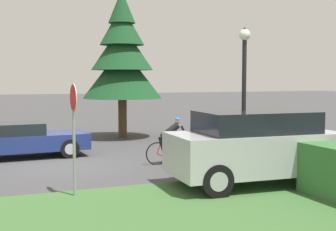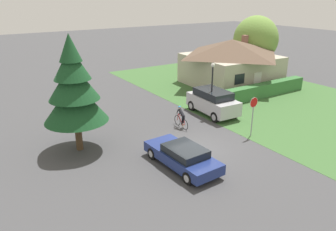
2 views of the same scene
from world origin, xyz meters
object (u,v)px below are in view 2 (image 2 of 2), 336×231
(stop_sign, at_px, (253,109))
(deciduous_tree_right, at_px, (256,39))
(cottage_house, at_px, (231,61))
(cyclist, at_px, (181,118))
(street_lamp, at_px, (212,82))
(conifer_tall_near, at_px, (74,89))
(sedan_left_lane, at_px, (182,156))
(parked_suv_right, at_px, (213,102))

(stop_sign, xyz_separation_m, deciduous_tree_right, (12.93, 12.14, 2.14))
(cottage_house, xyz_separation_m, cyclist, (-10.88, -6.83, -1.63))
(cyclist, distance_m, street_lamp, 3.88)
(cottage_house, xyz_separation_m, street_lamp, (-7.60, -6.09, 0.31))
(conifer_tall_near, bearing_deg, street_lamp, 1.29)
(sedan_left_lane, relative_size, street_lamp, 1.17)
(sedan_left_lane, bearing_deg, parked_suv_right, -53.52)
(cottage_house, bearing_deg, street_lamp, -139.05)
(cyclist, relative_size, street_lamp, 0.42)
(parked_suv_right, relative_size, stop_sign, 1.70)
(street_lamp, distance_m, deciduous_tree_right, 14.88)
(cottage_house, distance_m, parked_suv_right, 9.50)
(conifer_tall_near, xyz_separation_m, deciduous_tree_right, (23.04, 7.94, 0.23))
(sedan_left_lane, bearing_deg, street_lamp, -53.06)
(deciduous_tree_right, bearing_deg, street_lamp, -148.69)
(cottage_house, distance_m, sedan_left_lane, 18.14)
(cyclist, relative_size, conifer_tall_near, 0.25)
(street_lamp, distance_m, conifer_tall_near, 10.44)
(parked_suv_right, distance_m, stop_sign, 4.71)
(stop_sign, height_order, conifer_tall_near, conifer_tall_near)
(cottage_house, height_order, conifer_tall_near, conifer_tall_near)
(cottage_house, relative_size, conifer_tall_near, 1.30)
(street_lamp, bearing_deg, stop_sign, -93.52)
(parked_suv_right, relative_size, street_lamp, 1.10)
(cyclist, height_order, deciduous_tree_right, deciduous_tree_right)
(sedan_left_lane, xyz_separation_m, conifer_tall_near, (-3.98, 5.06, 3.15))
(stop_sign, bearing_deg, deciduous_tree_right, -138.40)
(parked_suv_right, bearing_deg, conifer_tall_near, 95.10)
(conifer_tall_near, height_order, deciduous_tree_right, conifer_tall_near)
(cyclist, relative_size, parked_suv_right, 0.38)
(sedan_left_lane, bearing_deg, stop_sign, -84.66)
(cottage_house, relative_size, parked_suv_right, 1.97)
(sedan_left_lane, relative_size, cyclist, 2.81)
(stop_sign, height_order, street_lamp, street_lamp)
(cyclist, xyz_separation_m, street_lamp, (3.28, 0.73, 1.94))
(cyclist, height_order, conifer_tall_near, conifer_tall_near)
(sedan_left_lane, bearing_deg, cyclist, -37.04)
(stop_sign, height_order, deciduous_tree_right, deciduous_tree_right)
(cyclist, bearing_deg, cottage_house, -55.49)
(deciduous_tree_right, bearing_deg, cyclist, -152.12)
(cyclist, bearing_deg, parked_suv_right, -73.60)
(cottage_house, height_order, stop_sign, cottage_house)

